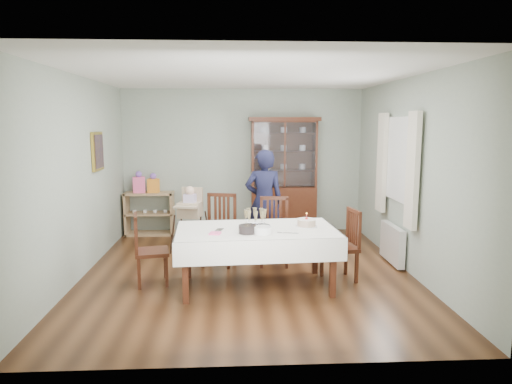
{
  "coord_description": "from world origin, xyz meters",
  "views": [
    {
      "loc": [
        -0.21,
        -6.15,
        2.07
      ],
      "look_at": [
        0.13,
        0.2,
        1.11
      ],
      "focal_mm": 32.0,
      "sensor_mm": 36.0,
      "label": 1
    }
  ],
  "objects": [
    {
      "name": "radiator",
      "position": [
        2.16,
        0.3,
        0.3
      ],
      "size": [
        0.1,
        0.8,
        0.55
      ],
      "primitive_type": "cube",
      "color": "white",
      "rests_on": "floor"
    },
    {
      "name": "picture_frame",
      "position": [
        -2.22,
        0.8,
        1.65
      ],
      "size": [
        0.04,
        0.48,
        0.58
      ],
      "primitive_type": "cube",
      "color": "gold",
      "rests_on": "room_shell"
    },
    {
      "name": "gift_bag_orange",
      "position": [
        -1.66,
        2.26,
        0.96
      ],
      "size": [
        0.21,
        0.16,
        0.36
      ],
      "color": "orange",
      "rests_on": "sideboard"
    },
    {
      "name": "champagne_tray",
      "position": [
        0.08,
        -0.51,
        0.83
      ],
      "size": [
        0.38,
        0.38,
        0.23
      ],
      "color": "silver",
      "rests_on": "dining_table"
    },
    {
      "name": "chair_far_left",
      "position": [
        -0.41,
        0.4,
        0.31
      ],
      "size": [
        0.55,
        0.55,
        1.03
      ],
      "rotation": [
        0.0,
        0.0,
        -0.23
      ],
      "color": "#401F10",
      "rests_on": "floor"
    },
    {
      "name": "plate_stack_dark",
      "position": [
        -0.03,
        -0.82,
        0.81
      ],
      "size": [
        0.26,
        0.26,
        0.1
      ],
      "primitive_type": "cylinder",
      "rotation": [
        0.0,
        0.0,
        -0.3
      ],
      "color": "black",
      "rests_on": "dining_table"
    },
    {
      "name": "high_chair",
      "position": [
        -0.89,
        1.16,
        0.42
      ],
      "size": [
        0.57,
        0.57,
        1.06
      ],
      "rotation": [
        0.0,
        0.0,
        -0.23
      ],
      "color": "black",
      "rests_on": "floor"
    },
    {
      "name": "curtain_left",
      "position": [
        2.16,
        -0.32,
        1.45
      ],
      "size": [
        0.07,
        0.3,
        1.55
      ],
      "primitive_type": "cube",
      "color": "silver",
      "rests_on": "room_shell"
    },
    {
      "name": "woman",
      "position": [
        0.3,
        0.99,
        0.83
      ],
      "size": [
        0.62,
        0.42,
        1.66
      ],
      "primitive_type": "imported",
      "rotation": [
        0.0,
        0.0,
        3.17
      ],
      "color": "black",
      "rests_on": "floor"
    },
    {
      "name": "dining_table",
      "position": [
        0.09,
        -0.59,
        0.38
      ],
      "size": [
        2.06,
        1.26,
        0.76
      ],
      "rotation": [
        0.0,
        0.0,
        0.06
      ],
      "color": "#401F10",
      "rests_on": "floor"
    },
    {
      "name": "plate_stack_white",
      "position": [
        0.15,
        -0.86,
        0.81
      ],
      "size": [
        0.26,
        0.26,
        0.09
      ],
      "primitive_type": "cylinder",
      "rotation": [
        0.0,
        0.0,
        0.24
      ],
      "color": "white",
      "rests_on": "dining_table"
    },
    {
      "name": "cutlery",
      "position": [
        -0.4,
        -0.64,
        0.77
      ],
      "size": [
        0.14,
        0.17,
        0.01
      ],
      "primitive_type": null,
      "rotation": [
        0.0,
        0.0,
        -0.26
      ],
      "color": "silver",
      "rests_on": "dining_table"
    },
    {
      "name": "chair_far_right",
      "position": [
        0.4,
        0.35,
        0.29
      ],
      "size": [
        0.48,
        0.48,
        0.98
      ],
      "rotation": [
        0.0,
        0.0,
        -0.08
      ],
      "color": "#401F10",
      "rests_on": "floor"
    },
    {
      "name": "gift_bag_pink",
      "position": [
        -1.92,
        2.26,
        0.98
      ],
      "size": [
        0.23,
        0.17,
        0.4
      ],
      "color": "#FF5D98",
      "rests_on": "sideboard"
    },
    {
      "name": "curtain_right",
      "position": [
        2.16,
        0.92,
        1.45
      ],
      "size": [
        0.07,
        0.3,
        1.55
      ],
      "primitive_type": "cube",
      "color": "silver",
      "rests_on": "room_shell"
    },
    {
      "name": "cake_knife",
      "position": [
        0.46,
        -0.85,
        0.77
      ],
      "size": [
        0.26,
        0.07,
        0.01
      ],
      "primitive_type": "cube",
      "rotation": [
        0.0,
        0.0,
        -0.2
      ],
      "color": "silver",
      "rests_on": "dining_table"
    },
    {
      "name": "room_shell",
      "position": [
        0.0,
        0.53,
        1.7
      ],
      "size": [
        5.0,
        5.0,
        5.0
      ],
      "color": "#9EAA99",
      "rests_on": "floor"
    },
    {
      "name": "window",
      "position": [
        2.22,
        0.3,
        1.55
      ],
      "size": [
        0.04,
        1.02,
        1.22
      ],
      "primitive_type": "cube",
      "color": "white",
      "rests_on": "room_shell"
    },
    {
      "name": "napkin_stack",
      "position": [
        -0.42,
        -0.84,
        0.77
      ],
      "size": [
        0.15,
        0.15,
        0.02
      ],
      "primitive_type": "cube",
      "rotation": [
        0.0,
        0.0,
        -0.21
      ],
      "color": "#FF5D98",
      "rests_on": "dining_table"
    },
    {
      "name": "chair_end_left",
      "position": [
        -1.27,
        -0.41,
        0.28
      ],
      "size": [
        0.49,
        0.49,
        0.93
      ],
      "rotation": [
        0.0,
        0.0,
        1.77
      ],
      "color": "#401F10",
      "rests_on": "floor"
    },
    {
      "name": "sideboard",
      "position": [
        -1.75,
        2.28,
        0.4
      ],
      "size": [
        0.9,
        0.38,
        0.8
      ],
      "color": "tan",
      "rests_on": "floor"
    },
    {
      "name": "china_cabinet",
      "position": [
        0.75,
        2.26,
        1.12
      ],
      "size": [
        1.3,
        0.48,
        2.18
      ],
      "color": "#401F10",
      "rests_on": "floor"
    },
    {
      "name": "birthday_cake",
      "position": [
        0.73,
        -0.52,
        0.81
      ],
      "size": [
        0.27,
        0.27,
        0.19
      ],
      "color": "white",
      "rests_on": "dining_table"
    },
    {
      "name": "floor",
      "position": [
        0.0,
        0.0,
        0.0
      ],
      "size": [
        5.0,
        5.0,
        0.0
      ],
      "primitive_type": "plane",
      "color": "#593319",
      "rests_on": "ground"
    },
    {
      "name": "chair_end_right",
      "position": [
        1.22,
        -0.37,
        0.28
      ],
      "size": [
        0.49,
        0.49,
        0.94
      ],
      "rotation": [
        0.0,
        0.0,
        -1.41
      ],
      "color": "#401F10",
      "rests_on": "floor"
    }
  ]
}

